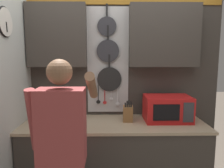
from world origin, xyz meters
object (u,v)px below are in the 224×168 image
Objects in this scene: microwave at (167,108)px; knife_block at (128,113)px; person at (62,141)px; utensil_crock at (60,114)px.

microwave reaches higher than knife_block.
microwave is at bearing 35.00° from person.
knife_block is (-0.45, 0.00, -0.06)m from microwave.
knife_block is 0.15× the size of person.
person is (0.18, -0.74, -0.02)m from utensil_crock.
knife_block is at bearing 50.89° from person.
utensil_crock is 0.76m from person.
microwave is 0.46m from knife_block.
person is (-1.05, -0.74, -0.08)m from microwave.
knife_block is 0.95m from person.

